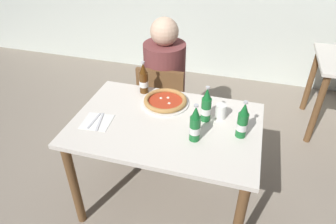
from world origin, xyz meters
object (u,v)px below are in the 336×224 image
(dining_table_main, at_px, (166,136))
(beer_bottle_right, at_px, (144,80))
(beer_bottle_left, at_px, (206,106))
(diner_seated, at_px, (165,90))
(napkin_with_cutlery, at_px, (97,122))
(beer_bottle_center, at_px, (243,122))
(chair_behind_table, at_px, (164,103))
(beer_bottle_extra, at_px, (195,125))
(pizza_margherita_near, at_px, (165,101))
(paper_cup, at_px, (221,111))

(dining_table_main, bearing_deg, beer_bottle_right, 129.18)
(beer_bottle_left, height_order, beer_bottle_right, same)
(diner_seated, bearing_deg, napkin_with_cutlery, -106.05)
(diner_seated, distance_m, beer_bottle_center, 0.98)
(diner_seated, relative_size, beer_bottle_center, 4.89)
(diner_seated, relative_size, beer_bottle_left, 4.89)
(chair_behind_table, relative_size, beer_bottle_left, 3.44)
(beer_bottle_center, bearing_deg, beer_bottle_left, 156.72)
(diner_seated, distance_m, napkin_with_cutlery, 0.82)
(beer_bottle_left, height_order, beer_bottle_extra, same)
(chair_behind_table, xyz_separation_m, pizza_margherita_near, (0.14, -0.40, 0.29))
(diner_seated, xyz_separation_m, beer_bottle_right, (-0.06, -0.34, 0.27))
(chair_behind_table, bearing_deg, paper_cup, 136.99)
(diner_seated, relative_size, napkin_with_cutlery, 6.21)
(dining_table_main, relative_size, napkin_with_cutlery, 6.16)
(napkin_with_cutlery, xyz_separation_m, paper_cup, (0.75, 0.27, 0.04))
(pizza_margherita_near, distance_m, beer_bottle_center, 0.58)
(diner_seated, bearing_deg, beer_bottle_left, -51.66)
(pizza_margherita_near, bearing_deg, beer_bottle_extra, -49.51)
(beer_bottle_center, bearing_deg, chair_behind_table, 137.87)
(chair_behind_table, height_order, beer_bottle_left, beer_bottle_left)
(diner_seated, relative_size, paper_cup, 12.73)
(chair_behind_table, relative_size, beer_bottle_right, 3.44)
(dining_table_main, distance_m, diner_seated, 0.69)
(pizza_margherita_near, relative_size, beer_bottle_right, 1.33)
(beer_bottle_right, bearing_deg, beer_bottle_center, -23.56)
(beer_bottle_right, distance_m, paper_cup, 0.61)
(diner_seated, distance_m, paper_cup, 0.76)
(pizza_margherita_near, bearing_deg, beer_bottle_center, -21.39)
(chair_behind_table, relative_size, pizza_margherita_near, 2.59)
(dining_table_main, bearing_deg, chair_behind_table, 108.28)
(diner_seated, xyz_separation_m, beer_bottle_center, (0.67, -0.66, 0.27))
(beer_bottle_left, height_order, beer_bottle_center, same)
(chair_behind_table, relative_size, beer_bottle_extra, 3.44)
(chair_behind_table, relative_size, beer_bottle_center, 3.44)
(pizza_margherita_near, xyz_separation_m, beer_bottle_left, (0.30, -0.11, 0.08))
(chair_behind_table, relative_size, diner_seated, 0.70)
(beer_bottle_center, height_order, napkin_with_cutlery, beer_bottle_center)
(beer_bottle_right, bearing_deg, diner_seated, 80.39)
(beer_bottle_left, bearing_deg, beer_bottle_right, 156.30)
(diner_seated, xyz_separation_m, napkin_with_cutlery, (-0.22, -0.77, 0.17))
(pizza_margherita_near, xyz_separation_m, paper_cup, (0.39, -0.05, 0.03))
(dining_table_main, bearing_deg, napkin_with_cutlery, -164.97)
(dining_table_main, xyz_separation_m, chair_behind_table, (-0.20, 0.61, -0.15))
(dining_table_main, distance_m, paper_cup, 0.40)
(beer_bottle_left, xyz_separation_m, beer_bottle_extra, (-0.03, -0.21, 0.00))
(dining_table_main, relative_size, chair_behind_table, 1.41)
(beer_bottle_center, bearing_deg, diner_seated, 135.72)
(pizza_margherita_near, distance_m, beer_bottle_left, 0.33)
(beer_bottle_center, bearing_deg, pizza_margherita_near, 158.61)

